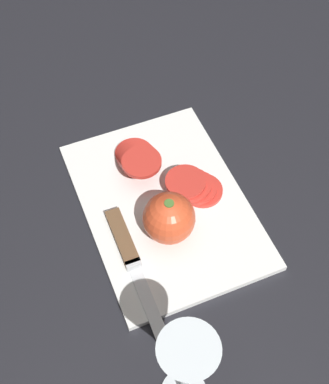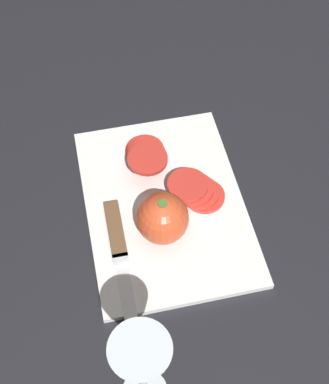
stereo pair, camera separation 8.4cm
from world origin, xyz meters
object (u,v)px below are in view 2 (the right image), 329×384
Objects in this scene: knife at (118,244)px; tomato_slice_stack_far at (196,191)px; whole_tomato at (163,218)px; tomato_slice_stack_near at (146,154)px; wine_glass at (141,364)px.

knife is 2.86× the size of tomato_slice_stack_far.
whole_tomato is 0.08m from knife.
tomato_slice_stack_near is at bearing 179.18° from whole_tomato.
wine_glass is 0.33m from tomato_slice_stack_far.
wine_glass is at bearing -17.76° from whole_tomato.
knife is (0.01, -0.07, -0.03)m from whole_tomato.
whole_tomato is at bearing -0.82° from tomato_slice_stack_near.
tomato_slice_stack_far is (-0.06, 0.07, -0.03)m from whole_tomato.
knife is 0.15m from tomato_slice_stack_far.
wine_glass reaches higher than tomato_slice_stack_near.
tomato_slice_stack_far is at bearing 115.64° from knife.
tomato_slice_stack_near is (-0.37, 0.08, -0.09)m from wine_glass.
whole_tomato is 0.31× the size of knife.
wine_glass reaches higher than knife.
tomato_slice_stack_near is (-0.15, 0.07, 0.02)m from knife.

